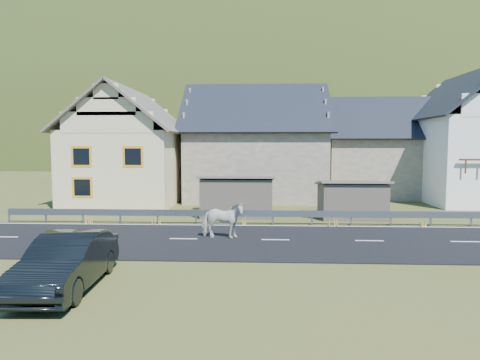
{
  "coord_description": "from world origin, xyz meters",
  "views": [
    {
      "loc": [
        -0.68,
        -18.18,
        4.14
      ],
      "look_at": [
        -1.64,
        2.46,
        2.41
      ],
      "focal_mm": 32.0,
      "sensor_mm": 36.0,
      "label": 1
    }
  ],
  "objects": [
    {
      "name": "shed_right",
      "position": [
        4.5,
        6.0,
        1.0
      ],
      "size": [
        3.8,
        2.9,
        2.2
      ],
      "primitive_type": "cube",
      "color": "#63594B",
      "rests_on": "ground"
    },
    {
      "name": "shed_left",
      "position": [
        -2.0,
        6.5,
        1.1
      ],
      "size": [
        4.3,
        3.3,
        2.4
      ],
      "primitive_type": "cube",
      "color": "#63594B",
      "rests_on": "ground"
    },
    {
      "name": "house_cream",
      "position": [
        -10.0,
        12.0,
        4.36
      ],
      "size": [
        7.8,
        9.8,
        8.3
      ],
      "color": "beige",
      "rests_on": "ground"
    },
    {
      "name": "ground",
      "position": [
        0.0,
        0.0,
        0.0
      ],
      "size": [
        160.0,
        160.0,
        0.0
      ],
      "primitive_type": "plane",
      "color": "#374819",
      "rests_on": "ground"
    },
    {
      "name": "road",
      "position": [
        0.0,
        0.0,
        0.02
      ],
      "size": [
        60.0,
        7.0,
        0.04
      ],
      "primitive_type": "cube",
      "color": "black",
      "rests_on": "ground"
    },
    {
      "name": "car",
      "position": [
        -6.21,
        -6.4,
        0.78
      ],
      "size": [
        1.88,
        4.81,
        1.56
      ],
      "primitive_type": "imported",
      "rotation": [
        0.0,
        0.0,
        0.05
      ],
      "color": "black",
      "rests_on": "ground"
    },
    {
      "name": "mountain",
      "position": [
        5.0,
        180.0,
        -20.0
      ],
      "size": [
        440.0,
        280.0,
        260.0
      ],
      "primitive_type": "ellipsoid",
      "color": "#223710",
      "rests_on": "ground"
    },
    {
      "name": "house_stone_a",
      "position": [
        -1.0,
        15.0,
        4.63
      ],
      "size": [
        10.8,
        9.8,
        8.9
      ],
      "color": "tan",
      "rests_on": "ground"
    },
    {
      "name": "guardrail",
      "position": [
        -0.0,
        3.68,
        0.56
      ],
      "size": [
        28.1,
        0.09,
        0.75
      ],
      "color": "#93969B",
      "rests_on": "ground"
    },
    {
      "name": "house_stone_b",
      "position": [
        9.0,
        17.0,
        4.24
      ],
      "size": [
        9.8,
        8.8,
        8.1
      ],
      "color": "tan",
      "rests_on": "ground"
    },
    {
      "name": "house_white",
      "position": [
        15.0,
        14.0,
        5.06
      ],
      "size": [
        8.8,
        10.8,
        9.7
      ],
      "color": "white",
      "rests_on": "ground"
    },
    {
      "name": "lane_markings",
      "position": [
        0.0,
        0.0,
        0.04
      ],
      "size": [
        60.0,
        6.6,
        0.01
      ],
      "primitive_type": "cube",
      "color": "silver",
      "rests_on": "road"
    },
    {
      "name": "horse",
      "position": [
        -2.33,
        0.24,
        0.85
      ],
      "size": [
        1.02,
        1.97,
        1.61
      ],
      "primitive_type": "imported",
      "rotation": [
        0.0,
        0.0,
        1.49
      ],
      "color": "silver",
      "rests_on": "road"
    },
    {
      "name": "conifer_patch",
      "position": [
        -55.0,
        110.0,
        6.0
      ],
      "size": [
        76.0,
        50.0,
        28.0
      ],
      "primitive_type": "ellipsoid",
      "color": "black",
      "rests_on": "ground"
    }
  ]
}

